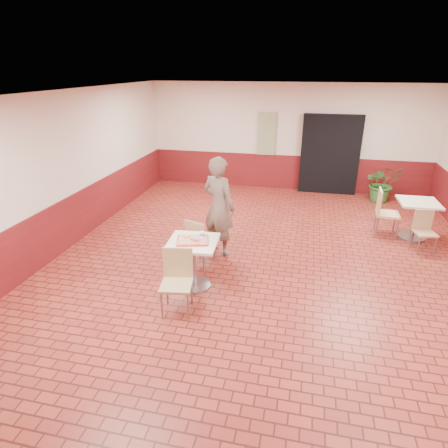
% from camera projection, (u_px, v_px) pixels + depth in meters
% --- Properties ---
extents(room_shell, '(8.01, 10.01, 3.01)m').
position_uv_depth(room_shell, '(268.00, 191.00, 6.18)').
color(room_shell, maroon).
rests_on(room_shell, ground).
extents(wainscot_band, '(8.00, 10.00, 1.00)m').
position_uv_depth(wainscot_band, '(265.00, 245.00, 6.57)').
color(wainscot_band, '#5E1214').
rests_on(wainscot_band, ground).
extents(corridor_doorway, '(1.60, 0.22, 2.20)m').
position_uv_depth(corridor_doorway, '(330.00, 155.00, 10.48)').
color(corridor_doorway, black).
rests_on(corridor_doorway, ground).
extents(promo_poster, '(0.50, 0.03, 1.20)m').
position_uv_depth(promo_poster, '(267.00, 134.00, 10.70)').
color(promo_poster, gray).
rests_on(promo_poster, wainscot_band).
extents(main_table, '(0.78, 0.78, 0.82)m').
position_uv_depth(main_table, '(193.00, 256.00, 6.07)').
color(main_table, beige).
rests_on(main_table, ground).
extents(chair_main_front, '(0.51, 0.51, 0.96)m').
position_uv_depth(chair_main_front, '(177.00, 277.00, 5.49)').
color(chair_main_front, tan).
rests_on(chair_main_front, ground).
extents(chair_main_back, '(0.54, 0.54, 0.90)m').
position_uv_depth(chair_main_back, '(199.00, 240.00, 6.74)').
color(chair_main_back, tan).
rests_on(chair_main_back, ground).
extents(customer, '(0.82, 0.71, 1.91)m').
position_uv_depth(customer, '(219.00, 206.00, 7.05)').
color(customer, '#716257').
rests_on(customer, ground).
extents(serving_tray, '(0.50, 0.39, 0.03)m').
position_uv_depth(serving_tray, '(193.00, 240.00, 5.96)').
color(serving_tray, red).
rests_on(serving_tray, main_table).
extents(ring_donut, '(0.14, 0.14, 0.03)m').
position_uv_depth(ring_donut, '(186.00, 235.00, 6.05)').
color(ring_donut, '#EFD257').
rests_on(ring_donut, serving_tray).
extents(long_john_donut, '(0.17, 0.13, 0.05)m').
position_uv_depth(long_john_donut, '(195.00, 239.00, 5.91)').
color(long_john_donut, '#EF7946').
rests_on(long_john_donut, serving_tray).
extents(paper_cup, '(0.08, 0.08, 0.10)m').
position_uv_depth(paper_cup, '(202.00, 235.00, 6.01)').
color(paper_cup, white).
rests_on(paper_cup, serving_tray).
extents(second_table, '(0.77, 0.77, 0.82)m').
position_uv_depth(second_table, '(416.00, 213.00, 7.83)').
color(second_table, beige).
rests_on(second_table, ground).
extents(chair_second_left, '(0.49, 0.49, 1.01)m').
position_uv_depth(chair_second_left, '(384.00, 210.00, 7.99)').
color(chair_second_left, '#E9C48C').
rests_on(chair_second_left, ground).
extents(chair_second_front, '(0.44, 0.44, 0.81)m').
position_uv_depth(chair_second_front, '(424.00, 228.00, 7.35)').
color(chair_second_front, tan).
rests_on(chair_second_front, ground).
extents(potted_plant, '(0.98, 0.87, 1.00)m').
position_uv_depth(potted_plant, '(382.00, 183.00, 10.00)').
color(potted_plant, '#2F6D2B').
rests_on(potted_plant, ground).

